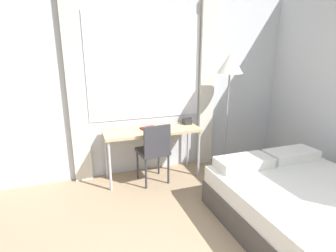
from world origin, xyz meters
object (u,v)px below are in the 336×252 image
at_px(desk, 152,134).
at_px(telephone, 187,121).
at_px(bed, 317,213).
at_px(book, 149,128).
at_px(desk_chair, 154,149).
at_px(standing_lamp, 230,70).

distance_m(desk, telephone, 0.61).
height_order(bed, book, book).
xyz_separation_m(bed, book, (-1.22, 1.86, 0.50)).
height_order(desk, telephone, telephone).
xyz_separation_m(desk, telephone, (0.59, 0.11, 0.11)).
height_order(desk, book, book).
distance_m(bed, telephone, 2.09).
height_order(desk, desk_chair, desk_chair).
xyz_separation_m(desk_chair, telephone, (0.63, 0.31, 0.27)).
xyz_separation_m(telephone, book, (-0.63, -0.07, -0.03)).
distance_m(desk_chair, standing_lamp, 1.59).
bearing_deg(desk_chair, telephone, 19.85).
relative_size(standing_lamp, book, 7.20).
xyz_separation_m(desk, book, (-0.04, 0.05, 0.08)).
distance_m(desk_chair, book, 0.34).
bearing_deg(bed, desk_chair, 126.89).
bearing_deg(book, standing_lamp, -7.45).
bearing_deg(bed, telephone, 107.02).
relative_size(bed, standing_lamp, 1.10).
height_order(standing_lamp, telephone, standing_lamp).
bearing_deg(bed, book, 123.27).
xyz_separation_m(desk, desk_chair, (-0.03, -0.19, -0.16)).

